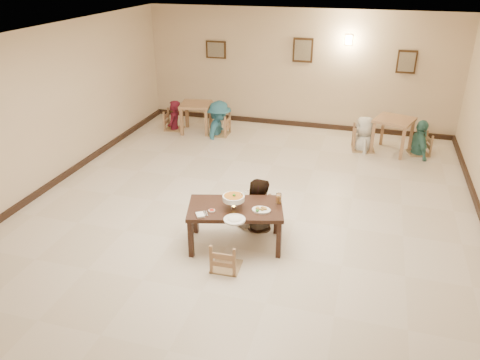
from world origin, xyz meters
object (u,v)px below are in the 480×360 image
(drink_glass, at_px, (279,199))
(bg_diner_b, at_px, (219,101))
(main_table, at_px, (235,211))
(bg_diner_a, at_px, (173,101))
(bg_chair_ll, at_px, (174,112))
(bg_chair_rl, at_px, (365,128))
(bg_chair_rr, at_px, (421,134))
(bg_table_right, at_px, (394,125))
(bg_chair_lr, at_px, (219,115))
(bg_diner_d, at_px, (424,120))
(curry_warmer, at_px, (234,198))
(bg_diner_c, at_px, (366,117))
(main_diner, at_px, (257,179))
(chair_near, at_px, (226,242))
(bg_table_left, at_px, (196,109))
(chair_far, at_px, (255,198))

(drink_glass, xyz_separation_m, bg_diner_b, (-2.46, 4.44, 0.12))
(main_table, bearing_deg, drink_glass, 10.94)
(bg_diner_a, bearing_deg, drink_glass, 34.21)
(bg_chair_ll, relative_size, bg_chair_rl, 0.90)
(bg_chair_rr, bearing_deg, bg_diner_b, -102.94)
(bg_table_right, height_order, bg_chair_lr, bg_chair_lr)
(bg_diner_b, bearing_deg, bg_chair_rl, -91.90)
(bg_diner_d, bearing_deg, bg_chair_rl, 78.14)
(bg_chair_ll, height_order, bg_chair_rl, bg_chair_rl)
(curry_warmer, bearing_deg, bg_diner_a, 122.61)
(curry_warmer, bearing_deg, bg_chair_rl, 69.84)
(curry_warmer, height_order, bg_diner_a, bg_diner_a)
(bg_table_right, bearing_deg, bg_diner_c, -176.87)
(bg_table_right, bearing_deg, main_diner, -118.32)
(bg_chair_rr, bearing_deg, chair_near, -41.93)
(chair_near, height_order, bg_diner_d, bg_diner_d)
(bg_diner_b, bearing_deg, bg_table_right, -91.35)
(curry_warmer, xyz_separation_m, bg_chair_rr, (2.99, 4.83, -0.38))
(main_table, bearing_deg, bg_table_left, 102.31)
(bg_chair_ll, distance_m, bg_diner_c, 4.85)
(chair_far, xyz_separation_m, chair_near, (-0.07, -1.36, -0.03))
(chair_far, bearing_deg, bg_chair_rl, 81.27)
(bg_diner_b, bearing_deg, chair_near, -161.89)
(main_diner, bearing_deg, bg_chair_rl, -123.16)
(bg_table_left, xyz_separation_m, bg_diner_a, (-0.63, 0.00, 0.16))
(bg_table_right, relative_size, bg_chair_ll, 1.04)
(bg_chair_rl, xyz_separation_m, bg_diner_b, (-3.58, 0.04, 0.33))
(bg_chair_rl, bearing_deg, chair_near, 155.16)
(chair_near, height_order, bg_table_right, chair_near)
(chair_near, height_order, bg_diner_a, bg_diner_a)
(bg_diner_b, bearing_deg, bg_diner_a, 86.30)
(bg_table_right, relative_size, bg_diner_b, 0.58)
(chair_far, distance_m, bg_table_right, 4.59)
(bg_chair_rr, xyz_separation_m, bg_diner_b, (-4.82, -0.05, 0.40))
(bg_chair_ll, relative_size, bg_diner_a, 0.63)
(bg_diner_a, bearing_deg, curry_warmer, 27.24)
(bg_chair_ll, distance_m, bg_diner_d, 6.09)
(bg_chair_rl, distance_m, bg_chair_rr, 1.25)
(chair_far, relative_size, bg_chair_rl, 0.87)
(bg_chair_rr, bearing_deg, main_table, -45.35)
(bg_chair_ll, bearing_deg, bg_diner_d, -97.01)
(chair_far, height_order, bg_chair_rr, bg_chair_rr)
(bg_table_left, height_order, bg_chair_ll, bg_chair_ll)
(chair_far, height_order, bg_diner_a, bg_diner_a)
(bg_diner_a, bearing_deg, bg_diner_c, 83.58)
(bg_table_right, relative_size, bg_chair_rr, 1.07)
(bg_chair_ll, distance_m, bg_chair_lr, 1.26)
(drink_glass, xyz_separation_m, bg_table_left, (-3.09, 4.49, -0.13))
(bg_chair_rl, bearing_deg, chair_far, 150.61)
(bg_chair_rr, xyz_separation_m, bg_diner_c, (-1.24, -0.08, 0.33))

